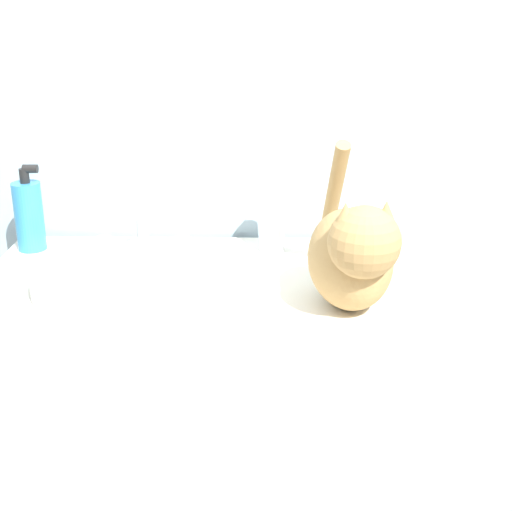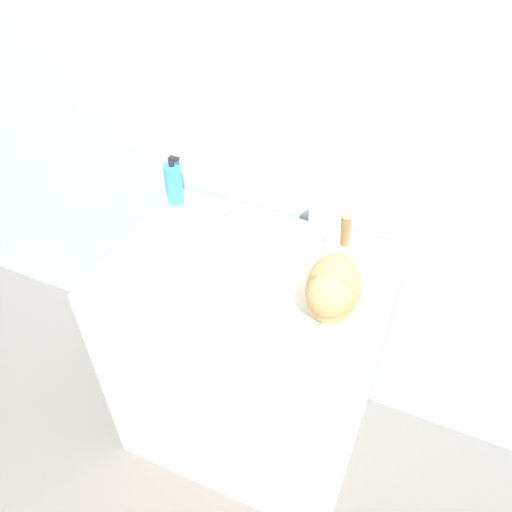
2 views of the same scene
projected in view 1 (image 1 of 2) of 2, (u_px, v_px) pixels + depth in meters
The scene contains 7 objects.
wall_back at pixel (207, 72), 1.51m from camera, with size 6.00×0.05×2.50m.
vanity_cabinet at pixel (203, 488), 1.48m from camera, with size 0.85×0.61×0.89m.
sink_basin at pixel (127, 279), 1.32m from camera, with size 0.34×0.34×0.04m.
faucet at pixel (142, 231), 1.48m from camera, with size 0.20×0.10×0.12m.
cat at pixel (353, 253), 1.21m from camera, with size 0.17×0.35×0.28m.
soap_bottle at pixel (29, 215), 1.50m from camera, with size 0.06×0.06×0.19m.
spray_bottle at pixel (272, 213), 1.49m from camera, with size 0.05×0.05×0.17m.
Camera 1 is at (0.13, -0.90, 1.43)m, focal length 50.00 mm.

